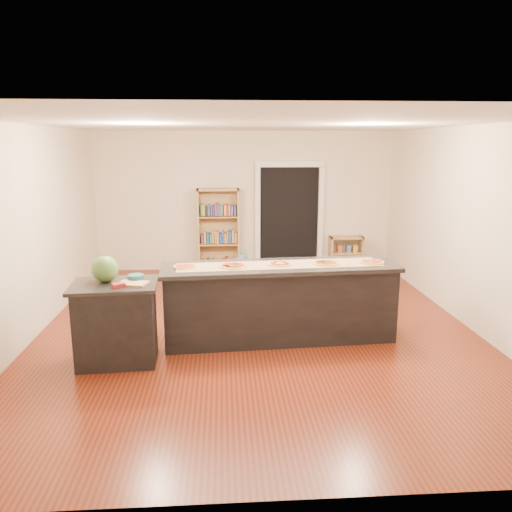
{
  "coord_description": "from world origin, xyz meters",
  "views": [
    {
      "loc": [
        -0.46,
        -6.64,
        2.54
      ],
      "look_at": [
        0.0,
        0.2,
        1.0
      ],
      "focal_mm": 35.0,
      "sensor_mm": 36.0,
      "label": 1
    }
  ],
  "objects": [
    {
      "name": "kraft_paper",
      "position": [
        0.27,
        -0.39,
        1.01
      ],
      "size": [
        2.68,
        0.65,
        0.0
      ],
      "primitive_type": "cube",
      "rotation": [
        0.0,
        0.0,
        0.07
      ],
      "color": "#A07E52",
      "rests_on": "kitchen_island"
    },
    {
      "name": "waste_bin",
      "position": [
        -0.09,
        3.25,
        0.17
      ],
      "size": [
        0.23,
        0.23,
        0.34
      ],
      "primitive_type": "cylinder",
      "color": "#66AFE3",
      "rests_on": "ground"
    },
    {
      "name": "pizza_e",
      "position": [
        1.49,
        -0.36,
        1.02
      ],
      "size": [
        0.32,
        0.32,
        0.02
      ],
      "color": "#D5AC52",
      "rests_on": "kitchen_island"
    },
    {
      "name": "doorway",
      "position": [
        0.9,
        3.46,
        1.2
      ],
      "size": [
        1.4,
        0.09,
        2.21
      ],
      "color": "black",
      "rests_on": "room"
    },
    {
      "name": "watermelon",
      "position": [
        -1.84,
        -0.9,
        1.12
      ],
      "size": [
        0.31,
        0.31,
        0.31
      ],
      "primitive_type": "sphere",
      "color": "#144214",
      "rests_on": "side_counter"
    },
    {
      "name": "pizza_b",
      "position": [
        -0.34,
        -0.45,
        1.02
      ],
      "size": [
        0.35,
        0.35,
        0.02
      ],
      "color": "#D5AC52",
      "rests_on": "kitchen_island"
    },
    {
      "name": "pizza_d",
      "position": [
        0.88,
        -0.37,
        1.02
      ],
      "size": [
        0.35,
        0.35,
        0.02
      ],
      "color": "#D5AC52",
      "rests_on": "kitchen_island"
    },
    {
      "name": "pizza_c",
      "position": [
        0.27,
        -0.39,
        1.02
      ],
      "size": [
        0.3,
        0.3,
        0.02
      ],
      "color": "#D5AC52",
      "rests_on": "kitchen_island"
    },
    {
      "name": "side_counter",
      "position": [
        -1.73,
        -0.99,
        0.49
      ],
      "size": [
        0.98,
        0.71,
        0.97
      ],
      "rotation": [
        0.0,
        0.0,
        0.07
      ],
      "color": "black",
      "rests_on": "ground"
    },
    {
      "name": "pizza_a",
      "position": [
        -0.95,
        -0.44,
        1.02
      ],
      "size": [
        0.28,
        0.28,
        0.02
      ],
      "color": "#D5AC52",
      "rests_on": "kitchen_island"
    },
    {
      "name": "kitchen_island",
      "position": [
        0.27,
        -0.39,
        0.51
      ],
      "size": [
        3.06,
        0.83,
        1.01
      ],
      "rotation": [
        0.0,
        0.0,
        0.07
      ],
      "color": "black",
      "rests_on": "ground"
    },
    {
      "name": "package_red",
      "position": [
        -1.64,
        -1.15,
        0.99
      ],
      "size": [
        0.16,
        0.15,
        0.05
      ],
      "primitive_type": "cube",
      "rotation": [
        0.0,
        0.0,
        0.49
      ],
      "color": "maroon",
      "rests_on": "side_counter"
    },
    {
      "name": "low_shelf",
      "position": [
        2.07,
        3.3,
        0.34
      ],
      "size": [
        0.68,
        0.29,
        0.68
      ],
      "primitive_type": "cube",
      "color": "tan",
      "rests_on": "ground"
    },
    {
      "name": "room",
      "position": [
        0.0,
        0.0,
        1.4
      ],
      "size": [
        6.0,
        7.0,
        2.8
      ],
      "color": "beige",
      "rests_on": "ground"
    },
    {
      "name": "package_teal",
      "position": [
        -1.5,
        -0.87,
        1.0
      ],
      "size": [
        0.19,
        0.19,
        0.07
      ],
      "primitive_type": "cylinder",
      "color": "#195966",
      "rests_on": "side_counter"
    },
    {
      "name": "bookshelf",
      "position": [
        -0.55,
        3.3,
        0.84
      ],
      "size": [
        0.84,
        0.3,
        1.68
      ],
      "primitive_type": "cube",
      "color": "tan",
      "rests_on": "ground"
    },
    {
      "name": "cutting_board",
      "position": [
        -1.5,
        -1.04,
        0.98
      ],
      "size": [
        0.37,
        0.3,
        0.02
      ],
      "primitive_type": "cube",
      "rotation": [
        0.0,
        0.0,
        -0.26
      ],
      "color": "tan",
      "rests_on": "side_counter"
    }
  ]
}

